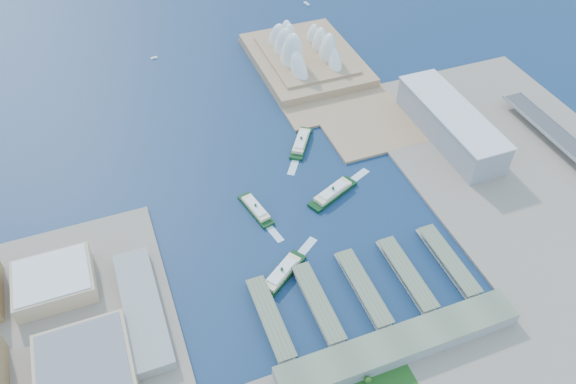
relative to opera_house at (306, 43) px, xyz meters
name	(u,v)px	position (x,y,z in m)	size (l,w,h in m)	color
ground	(314,235)	(-105.00, -280.00, -32.00)	(3000.00, 3000.00, 0.00)	#0E2345
east_land	(558,205)	(135.00, -330.00, -30.50)	(240.00, 500.00, 3.00)	gray
peninsula	(313,71)	(2.50, -20.00, -30.50)	(135.00, 220.00, 3.00)	#A17B58
opera_house	(306,43)	(0.00, 0.00, 0.00)	(134.00, 180.00, 58.00)	white
toaster_building	(450,124)	(90.00, -200.00, -11.50)	(45.00, 155.00, 35.00)	gray
west_buildings	(33,380)	(-355.00, -350.00, -15.50)	(200.00, 280.00, 27.00)	olive
ferry_wharves	(363,289)	(-91.00, -355.00, -27.35)	(184.00, 90.00, 9.30)	#5D674E
terminal_building	(399,345)	(-90.00, -415.00, -23.00)	(200.00, 28.00, 12.00)	gray
ferry_a	(256,208)	(-146.28, -231.19, -27.24)	(12.81, 50.32, 9.52)	black
ferry_b	(301,141)	(-66.95, -151.97, -26.76)	(14.11, 55.44, 10.48)	black
ferry_c	(282,272)	(-149.79, -314.21, -26.60)	(14.53, 57.08, 10.79)	black
ferry_d	(333,191)	(-66.92, -237.62, -26.46)	(14.92, 58.60, 11.08)	black
boat_b	(154,58)	(-184.16, 85.98, -30.83)	(3.04, 8.67, 2.34)	white
boat_c	(307,3)	(66.66, 160.20, -30.65)	(3.50, 12.01, 2.70)	white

